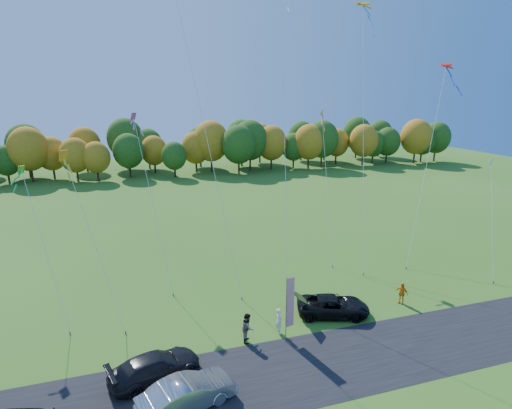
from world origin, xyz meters
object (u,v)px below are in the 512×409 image
object	(u,v)px
black_suv	(333,306)
feather_flag	(289,302)
person_east	(402,293)
silver_sedan	(187,394)

from	to	relation	value
black_suv	feather_flag	size ratio (longest dim) A/B	1.13
person_east	feather_flag	world-z (taller)	feather_flag
person_east	silver_sedan	bearing A→B (deg)	-100.47
silver_sedan	feather_flag	size ratio (longest dim) A/B	1.10
black_suv	silver_sedan	distance (m)	12.36
black_suv	person_east	xyz separation A→B (m)	(5.61, -0.01, 0.12)
silver_sedan	person_east	distance (m)	17.53
feather_flag	black_suv	bearing A→B (deg)	25.16
feather_flag	silver_sedan	bearing A→B (deg)	-151.13
silver_sedan	person_east	bearing A→B (deg)	-88.58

